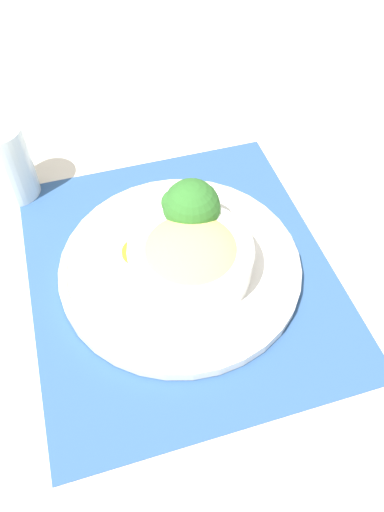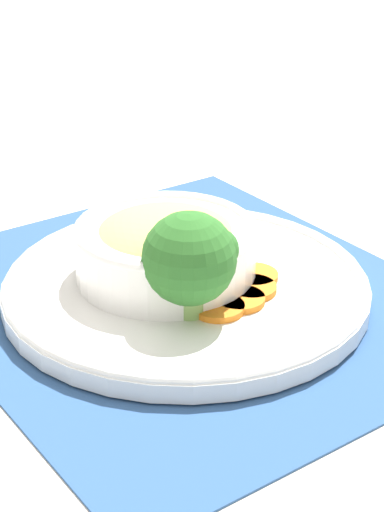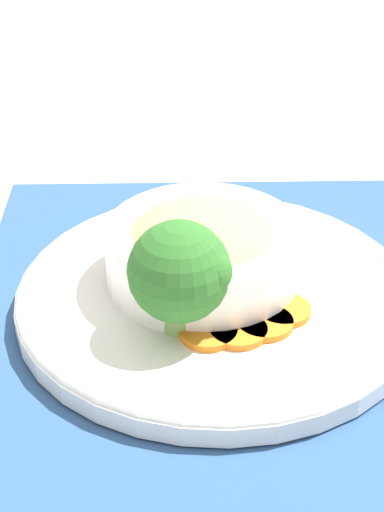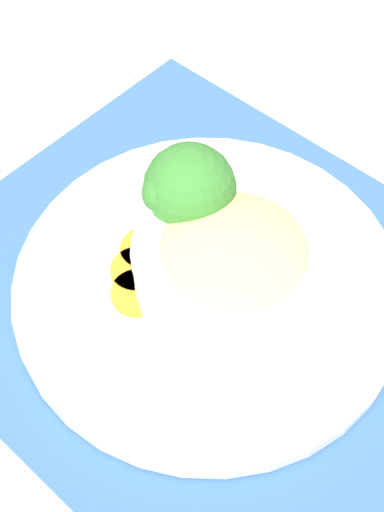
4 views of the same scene
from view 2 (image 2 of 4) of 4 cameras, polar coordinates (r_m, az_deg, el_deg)
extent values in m
plane|color=beige|center=(0.77, -0.41, -2.95)|extent=(4.00, 4.00, 0.00)
cube|color=#2D5184|center=(0.77, -0.41, -2.82)|extent=(0.41, 0.47, 0.00)
cylinder|color=white|center=(0.77, -0.41, -2.16)|extent=(0.33, 0.33, 0.02)
torus|color=white|center=(0.76, -0.41, -1.64)|extent=(0.32, 0.32, 0.01)
cylinder|color=white|center=(0.76, -1.76, 0.21)|extent=(0.16, 0.16, 0.05)
torus|color=white|center=(0.75, -1.79, 1.82)|extent=(0.16, 0.16, 0.01)
ellipsoid|color=#EAC66B|center=(0.75, -1.78, 1.01)|extent=(0.13, 0.13, 0.05)
cylinder|color=#84AD5B|center=(0.71, -0.18, -3.04)|extent=(0.03, 0.03, 0.02)
sphere|color=#2D6B28|center=(0.69, -0.19, -0.15)|extent=(0.08, 0.08, 0.08)
sphere|color=#2D6B28|center=(0.69, 1.72, 0.45)|extent=(0.04, 0.04, 0.04)
sphere|color=#2D6B28|center=(0.68, -1.89, -0.05)|extent=(0.03, 0.03, 0.03)
cylinder|color=orange|center=(0.71, 1.76, -3.45)|extent=(0.04, 0.04, 0.01)
cylinder|color=orange|center=(0.73, 3.15, -2.90)|extent=(0.04, 0.04, 0.01)
cylinder|color=orange|center=(0.74, 3.96, -2.15)|extent=(0.04, 0.04, 0.01)
cylinder|color=orange|center=(0.77, 4.10, -1.34)|extent=(0.04, 0.04, 0.01)
camera|label=1|loc=(1.08, -9.98, 35.31)|focal=35.00mm
camera|label=3|loc=(0.35, 63.83, 18.46)|focal=60.00mm
camera|label=4|loc=(1.00, 5.58, 34.03)|focal=50.00mm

